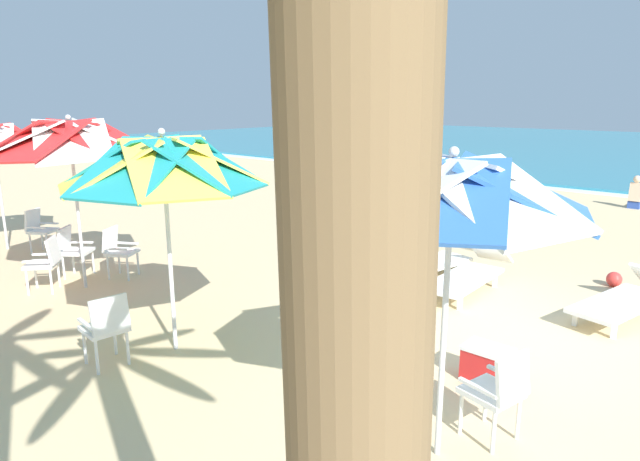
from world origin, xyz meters
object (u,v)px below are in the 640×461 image
plastic_chair_1 (106,325)px  beach_ball (614,279)px  beach_umbrella_0 (452,191)px  plastic_chair_2 (118,249)px  beachgoer_seated (636,197)px  plastic_chair_0 (498,390)px  plastic_chair_4 (46,261)px  plastic_chair_3 (73,248)px  beach_umbrella_2 (70,140)px  beach_umbrella_1 (164,164)px  palm_tree_2 (382,134)px  plastic_chair_5 (40,228)px  cooler_box (487,364)px  sun_lounger_0 (627,298)px  sun_lounger_1 (469,274)px  sun_lounger_2 (435,260)px

plastic_chair_1 → beach_ball: size_ratio=3.59×
beach_umbrella_0 → beach_ball: (-0.00, 5.73, -2.17)m
plastic_chair_2 → beachgoer_seated: 13.70m
plastic_chair_0 → plastic_chair_4: same height
beach_umbrella_0 → beachgoer_seated: 13.61m
plastic_chair_4 → plastic_chair_3: bearing=123.2°
beach_umbrella_2 → beach_ball: (6.42, 5.67, -2.24)m
plastic_chair_1 → plastic_chair_4: same height
beach_umbrella_1 → beach_umbrella_2: (-3.00, 0.35, 0.11)m
beach_umbrella_0 → palm_tree_2: size_ratio=0.60×
plastic_chair_5 → beachgoer_seated: 15.06m
plastic_chair_5 → palm_tree_2: bearing=-18.5°
plastic_chair_0 → cooler_box: (-0.51, 0.93, -0.30)m
beach_umbrella_2 → beachgoer_seated: bearing=69.0°
beach_ball → plastic_chair_0: bearing=-86.8°
beach_umbrella_0 → plastic_chair_0: size_ratio=3.03×
plastic_chair_1 → plastic_chair_3: 3.73m
plastic_chair_2 → sun_lounger_0: size_ratio=0.39×
beach_umbrella_0 → beach_umbrella_2: 6.42m
plastic_chair_1 → sun_lounger_1: plastic_chair_1 is taller
plastic_chair_2 → cooler_box: (6.28, 0.72, -0.30)m
plastic_chair_3 → plastic_chair_4: size_ratio=1.00×
beach_umbrella_0 → beach_umbrella_1: size_ratio=0.99×
beach_umbrella_0 → plastic_chair_0: (0.29, 0.51, -1.79)m
beach_umbrella_0 → plastic_chair_3: size_ratio=3.03×
sun_lounger_2 → plastic_chair_5: bearing=-150.2°
beach_umbrella_1 → plastic_chair_2: bearing=161.9°
plastic_chair_2 → sun_lounger_1: plastic_chair_2 is taller
sun_lounger_0 → beach_umbrella_0: bearing=-95.9°
beach_umbrella_2 → plastic_chair_1: bearing=-21.4°
sun_lounger_0 → beachgoer_seated: 9.15m
plastic_chair_2 → beachgoer_seated: bearing=67.8°
plastic_chair_3 → beachgoer_seated: size_ratio=0.94×
beach_umbrella_2 → sun_lounger_0: size_ratio=1.23×
sun_lounger_0 → sun_lounger_1: size_ratio=1.03×
plastic_chair_0 → beach_umbrella_1: (-3.71, -0.80, 1.75)m
beach_umbrella_0 → plastic_chair_0: beach_umbrella_0 is taller
plastic_chair_5 → palm_tree_2: (10.53, -3.52, 2.41)m
plastic_chair_1 → beach_ball: (3.60, 6.78, -0.38)m
beach_umbrella_2 → plastic_chair_4: beach_umbrella_2 is taller
plastic_chair_0 → sun_lounger_2: bearing=126.2°
plastic_chair_4 → sun_lounger_0: bearing=33.9°
beach_umbrella_1 → beach_umbrella_2: beach_umbrella_2 is taller
plastic_chair_0 → plastic_chair_5: bearing=-180.0°
plastic_chair_0 → plastic_chair_4: bearing=-172.7°
plastic_chair_0 → palm_tree_2: bearing=-72.0°
sun_lounger_0 → beachgoer_seated: (-1.77, 8.97, 0.01)m
sun_lounger_1 → beach_umbrella_2: bearing=-140.4°
plastic_chair_0 → sun_lounger_1: bearing=119.6°
plastic_chair_3 → sun_lounger_0: (7.57, 4.19, -0.22)m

